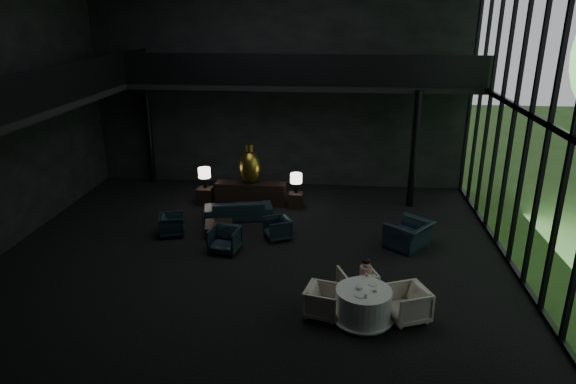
# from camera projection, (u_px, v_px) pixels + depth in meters

# --- Properties ---
(floor) EXTENTS (14.00, 12.00, 0.02)m
(floor) POSITION_uv_depth(u_px,v_px,m) (255.00, 250.00, 14.57)
(floor) COLOR black
(floor) RESTS_ON ground
(wall_back) EXTENTS (14.00, 0.04, 8.00)m
(wall_back) POSITION_uv_depth(u_px,v_px,m) (279.00, 80.00, 18.85)
(wall_back) COLOR black
(wall_back) RESTS_ON ground
(wall_front) EXTENTS (14.00, 0.04, 8.00)m
(wall_front) POSITION_uv_depth(u_px,v_px,m) (185.00, 184.00, 7.60)
(wall_front) COLOR black
(wall_front) RESTS_ON ground
(curtain_wall) EXTENTS (0.20, 12.00, 8.00)m
(curtain_wall) POSITION_uv_depth(u_px,v_px,m) (531.00, 115.00, 12.58)
(curtain_wall) COLOR black
(curtain_wall) RESTS_ON ground
(mezzanine_left) EXTENTS (2.00, 12.00, 0.25)m
(mezzanine_left) POSITION_uv_depth(u_px,v_px,m) (31.00, 106.00, 13.79)
(mezzanine_left) COLOR black
(mezzanine_left) RESTS_ON wall_left
(mezzanine_back) EXTENTS (12.00, 2.00, 0.25)m
(mezzanine_back) POSITION_uv_depth(u_px,v_px,m) (304.00, 84.00, 17.82)
(mezzanine_back) COLOR black
(mezzanine_back) RESTS_ON wall_back
(railing_left) EXTENTS (0.06, 12.00, 1.00)m
(railing_left) POSITION_uv_depth(u_px,v_px,m) (64.00, 84.00, 13.49)
(railing_left) COLOR black
(railing_left) RESTS_ON mezzanine_left
(railing_back) EXTENTS (12.00, 0.06, 1.00)m
(railing_back) POSITION_uv_depth(u_px,v_px,m) (302.00, 70.00, 16.68)
(railing_back) COLOR black
(railing_back) RESTS_ON mezzanine_back
(column_nw) EXTENTS (0.24, 0.24, 4.00)m
(column_nw) POSITION_uv_depth(u_px,v_px,m) (149.00, 132.00, 19.71)
(column_nw) COLOR black
(column_nw) RESTS_ON floor
(column_ne) EXTENTS (0.24, 0.24, 4.00)m
(column_ne) POSITION_uv_depth(u_px,v_px,m) (414.00, 150.00, 17.20)
(column_ne) COLOR black
(column_ne) RESTS_ON floor
(console) EXTENTS (2.43, 0.55, 0.77)m
(console) POSITION_uv_depth(u_px,v_px,m) (251.00, 193.00, 17.93)
(console) COLOR black
(console) RESTS_ON floor
(bronze_urn) EXTENTS (0.74, 0.74, 1.38)m
(bronze_urn) POSITION_uv_depth(u_px,v_px,m) (250.00, 167.00, 17.58)
(bronze_urn) COLOR olive
(bronze_urn) RESTS_ON console
(side_table_left) EXTENTS (0.52, 0.52, 0.57)m
(side_table_left) POSITION_uv_depth(u_px,v_px,m) (205.00, 196.00, 18.00)
(side_table_left) COLOR black
(side_table_left) RESTS_ON floor
(table_lamp_left) EXTENTS (0.43, 0.43, 0.71)m
(table_lamp_left) POSITION_uv_depth(u_px,v_px,m) (204.00, 174.00, 17.79)
(table_lamp_left) COLOR black
(table_lamp_left) RESTS_ON side_table_left
(side_table_right) EXTENTS (0.46, 0.46, 0.50)m
(side_table_right) POSITION_uv_depth(u_px,v_px,m) (296.00, 200.00, 17.68)
(side_table_right) COLOR black
(side_table_right) RESTS_ON floor
(table_lamp_right) EXTENTS (0.40, 0.40, 0.68)m
(table_lamp_right) POSITION_uv_depth(u_px,v_px,m) (296.00, 179.00, 17.50)
(table_lamp_right) COLOR black
(table_lamp_right) RESTS_ON side_table_right
(sofa) EXTENTS (2.36, 1.17, 0.89)m
(sofa) POSITION_uv_depth(u_px,v_px,m) (238.00, 206.00, 16.63)
(sofa) COLOR black
(sofa) RESTS_ON floor
(lounge_armchair_west) EXTENTS (0.81, 0.83, 0.70)m
(lounge_armchair_west) POSITION_uv_depth(u_px,v_px,m) (172.00, 224.00, 15.43)
(lounge_armchair_west) COLOR black
(lounge_armchair_west) RESTS_ON floor
(lounge_armchair_east) EXTENTS (0.85, 0.87, 0.68)m
(lounge_armchair_east) POSITION_uv_depth(u_px,v_px,m) (277.00, 228.00, 15.18)
(lounge_armchair_east) COLOR #152530
(lounge_armchair_east) RESTS_ON floor
(lounge_armchair_south) EXTENTS (0.92, 0.88, 0.83)m
(lounge_armchair_south) POSITION_uv_depth(u_px,v_px,m) (225.00, 238.00, 14.34)
(lounge_armchair_south) COLOR black
(lounge_armchair_south) RESTS_ON floor
(window_armchair) EXTENTS (1.49, 1.57, 1.15)m
(window_armchair) POSITION_uv_depth(u_px,v_px,m) (409.00, 229.00, 14.56)
(window_armchair) COLOR #192B30
(window_armchair) RESTS_ON floor
(coffee_table) EXTENTS (0.97, 0.97, 0.36)m
(coffee_table) POSITION_uv_depth(u_px,v_px,m) (219.00, 229.00, 15.54)
(coffee_table) COLOR black
(coffee_table) RESTS_ON floor
(dining_table) EXTENTS (1.38, 1.38, 0.75)m
(dining_table) POSITION_uv_depth(u_px,v_px,m) (363.00, 307.00, 11.18)
(dining_table) COLOR white
(dining_table) RESTS_ON floor
(dining_chair_north) EXTENTS (1.04, 1.01, 0.84)m
(dining_chair_north) POSITION_uv_depth(u_px,v_px,m) (357.00, 282.00, 12.04)
(dining_chair_north) COLOR #A9A18F
(dining_chair_north) RESTS_ON floor
(dining_chair_east) EXTENTS (1.10, 1.13, 0.91)m
(dining_chair_east) POSITION_uv_depth(u_px,v_px,m) (407.00, 301.00, 11.18)
(dining_chair_east) COLOR #A09E9B
(dining_chair_east) RESTS_ON floor
(dining_chair_west) EXTENTS (0.86, 0.89, 0.77)m
(dining_chair_west) POSITION_uv_depth(u_px,v_px,m) (323.00, 300.00, 11.34)
(dining_chair_west) COLOR beige
(dining_chair_west) RESTS_ON floor
(child) EXTENTS (0.28, 0.28, 0.60)m
(child) POSITION_uv_depth(u_px,v_px,m) (366.00, 271.00, 11.86)
(child) COLOR pink
(child) RESTS_ON dining_chair_north
(plate_a) EXTENTS (0.30, 0.30, 0.02)m
(plate_a) POSITION_uv_depth(u_px,v_px,m) (360.00, 295.00, 10.83)
(plate_a) COLOR white
(plate_a) RESTS_ON dining_table
(plate_b) EXTENTS (0.26, 0.26, 0.01)m
(plate_b) POSITION_uv_depth(u_px,v_px,m) (372.00, 284.00, 11.26)
(plate_b) COLOR white
(plate_b) RESTS_ON dining_table
(saucer) EXTENTS (0.15, 0.15, 0.01)m
(saucer) POSITION_uv_depth(u_px,v_px,m) (374.00, 291.00, 10.99)
(saucer) COLOR white
(saucer) RESTS_ON dining_table
(coffee_cup) EXTENTS (0.09, 0.09, 0.06)m
(coffee_cup) POSITION_uv_depth(u_px,v_px,m) (375.00, 290.00, 10.96)
(coffee_cup) COLOR white
(coffee_cup) RESTS_ON saucer
(cereal_bowl) EXTENTS (0.17, 0.17, 0.09)m
(cereal_bowl) POSITION_uv_depth(u_px,v_px,m) (359.00, 287.00, 11.07)
(cereal_bowl) COLOR white
(cereal_bowl) RESTS_ON dining_table
(cream_pot) EXTENTS (0.08, 0.08, 0.07)m
(cream_pot) POSITION_uv_depth(u_px,v_px,m) (366.00, 296.00, 10.73)
(cream_pot) COLOR #99999E
(cream_pot) RESTS_ON dining_table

